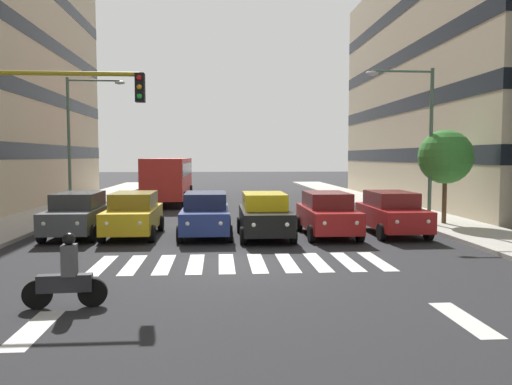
{
  "coord_description": "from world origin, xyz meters",
  "views": [
    {
      "loc": [
        0.68,
        14.82,
        3.13
      ],
      "look_at": [
        -0.9,
        -6.5,
        1.62
      ],
      "focal_mm": 35.85,
      "sensor_mm": 36.0,
      "label": 1
    }
  ],
  "objects_px": {
    "motorcycle_with_rider": "(66,277)",
    "street_lamp_right": "(78,130)",
    "car_0": "(392,213)",
    "car_2": "(265,215)",
    "bus_behind_traffic": "(169,175)",
    "traffic_light_gantry": "(8,132)",
    "car_3": "(206,214)",
    "car_4": "(133,214)",
    "street_lamp_left": "(420,128)",
    "street_tree_1": "(445,157)",
    "car_5": "(78,214)"
  },
  "relations": [
    {
      "from": "street_tree_1",
      "to": "bus_behind_traffic",
      "type": "bearing_deg",
      "value": -43.83
    },
    {
      "from": "car_5",
      "to": "car_4",
      "type": "bearing_deg",
      "value": 176.23
    },
    {
      "from": "car_0",
      "to": "bus_behind_traffic",
      "type": "relative_size",
      "value": 0.42
    },
    {
      "from": "traffic_light_gantry",
      "to": "street_lamp_right",
      "type": "xyz_separation_m",
      "value": [
        2.01,
        -14.35,
        0.81
      ]
    },
    {
      "from": "car_3",
      "to": "car_5",
      "type": "relative_size",
      "value": 1.0
    },
    {
      "from": "car_5",
      "to": "motorcycle_with_rider",
      "type": "relative_size",
      "value": 2.61
    },
    {
      "from": "car_0",
      "to": "street_tree_1",
      "type": "distance_m",
      "value": 4.38
    },
    {
      "from": "bus_behind_traffic",
      "to": "street_lamp_right",
      "type": "height_order",
      "value": "street_lamp_right"
    },
    {
      "from": "car_3",
      "to": "car_4",
      "type": "xyz_separation_m",
      "value": [
        2.82,
        -0.23,
        0.0
      ]
    },
    {
      "from": "car_3",
      "to": "traffic_light_gantry",
      "type": "distance_m",
      "value": 8.4
    },
    {
      "from": "car_5",
      "to": "bus_behind_traffic",
      "type": "xyz_separation_m",
      "value": [
        -2.17,
        -14.56,
        0.97
      ]
    },
    {
      "from": "car_0",
      "to": "car_2",
      "type": "relative_size",
      "value": 1.0
    },
    {
      "from": "car_2",
      "to": "bus_behind_traffic",
      "type": "xyz_separation_m",
      "value": [
        5.1,
        -15.41,
        0.97
      ]
    },
    {
      "from": "street_lamp_right",
      "to": "traffic_light_gantry",
      "type": "bearing_deg",
      "value": 97.97
    },
    {
      "from": "bus_behind_traffic",
      "to": "motorcycle_with_rider",
      "type": "distance_m",
      "value": 24.28
    },
    {
      "from": "car_4",
      "to": "car_0",
      "type": "bearing_deg",
      "value": 178.44
    },
    {
      "from": "car_3",
      "to": "car_4",
      "type": "bearing_deg",
      "value": -4.62
    },
    {
      "from": "bus_behind_traffic",
      "to": "street_tree_1",
      "type": "height_order",
      "value": "street_tree_1"
    },
    {
      "from": "traffic_light_gantry",
      "to": "street_lamp_right",
      "type": "bearing_deg",
      "value": -82.03
    },
    {
      "from": "car_3",
      "to": "car_5",
      "type": "height_order",
      "value": "same"
    },
    {
      "from": "car_4",
      "to": "car_3",
      "type": "bearing_deg",
      "value": 175.38
    },
    {
      "from": "traffic_light_gantry",
      "to": "car_0",
      "type": "bearing_deg",
      "value": -153.95
    },
    {
      "from": "car_3",
      "to": "car_5",
      "type": "distance_m",
      "value": 5.01
    },
    {
      "from": "car_0",
      "to": "car_5",
      "type": "bearing_deg",
      "value": -1.95
    },
    {
      "from": "street_lamp_left",
      "to": "street_tree_1",
      "type": "bearing_deg",
      "value": -175.94
    },
    {
      "from": "car_3",
      "to": "car_5",
      "type": "bearing_deg",
      "value": -4.25
    },
    {
      "from": "car_2",
      "to": "bus_behind_traffic",
      "type": "height_order",
      "value": "bus_behind_traffic"
    },
    {
      "from": "car_4",
      "to": "motorcycle_with_rider",
      "type": "xyz_separation_m",
      "value": [
        -0.19,
        9.55,
        -0.24
      ]
    },
    {
      "from": "car_2",
      "to": "traffic_light_gantry",
      "type": "height_order",
      "value": "traffic_light_gantry"
    },
    {
      "from": "street_lamp_left",
      "to": "car_3",
      "type": "bearing_deg",
      "value": 11.94
    },
    {
      "from": "car_5",
      "to": "car_3",
      "type": "bearing_deg",
      "value": 175.75
    },
    {
      "from": "car_3",
      "to": "street_lamp_left",
      "type": "relative_size",
      "value": 0.65
    },
    {
      "from": "street_lamp_left",
      "to": "traffic_light_gantry",
      "type": "bearing_deg",
      "value": 29.5
    },
    {
      "from": "car_5",
      "to": "motorcycle_with_rider",
      "type": "xyz_separation_m",
      "value": [
        -2.36,
        9.69,
        -0.24
      ]
    },
    {
      "from": "car_4",
      "to": "motorcycle_with_rider",
      "type": "bearing_deg",
      "value": 91.11
    },
    {
      "from": "bus_behind_traffic",
      "to": "car_0",
      "type": "bearing_deg",
      "value": 124.43
    },
    {
      "from": "car_0",
      "to": "street_tree_1",
      "type": "height_order",
      "value": "street_tree_1"
    },
    {
      "from": "car_3",
      "to": "street_lamp_right",
      "type": "height_order",
      "value": "street_lamp_right"
    },
    {
      "from": "car_3",
      "to": "street_tree_1",
      "type": "distance_m",
      "value": 11.0
    },
    {
      "from": "car_4",
      "to": "car_5",
      "type": "xyz_separation_m",
      "value": [
        2.17,
        -0.14,
        0.0
      ]
    },
    {
      "from": "motorcycle_with_rider",
      "to": "street_lamp_right",
      "type": "height_order",
      "value": "street_lamp_right"
    },
    {
      "from": "car_3",
      "to": "bus_behind_traffic",
      "type": "relative_size",
      "value": 0.42
    },
    {
      "from": "car_3",
      "to": "car_0",
      "type": "bearing_deg",
      "value": 179.6
    },
    {
      "from": "car_0",
      "to": "car_2",
      "type": "distance_m",
      "value": 5.19
    },
    {
      "from": "car_5",
      "to": "motorcycle_with_rider",
      "type": "height_order",
      "value": "car_5"
    },
    {
      "from": "car_2",
      "to": "car_3",
      "type": "relative_size",
      "value": 1.0
    },
    {
      "from": "traffic_light_gantry",
      "to": "car_4",
      "type": "bearing_deg",
      "value": -108.71
    },
    {
      "from": "bus_behind_traffic",
      "to": "street_lamp_left",
      "type": "distance_m",
      "value": 17.94
    },
    {
      "from": "car_0",
      "to": "street_tree_1",
      "type": "relative_size",
      "value": 1.06
    },
    {
      "from": "street_lamp_right",
      "to": "street_tree_1",
      "type": "height_order",
      "value": "street_lamp_right"
    }
  ]
}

